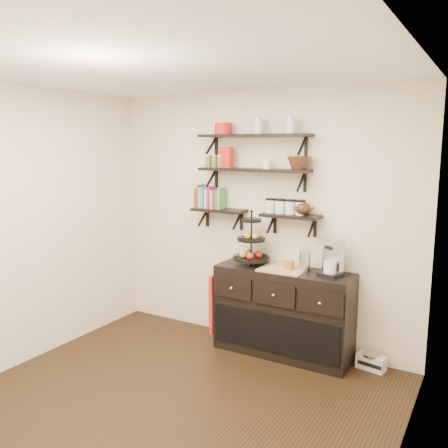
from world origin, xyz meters
TOP-DOWN VIEW (x-y plane):
  - floor at (0.00, 0.00)m, footprint 3.50×3.50m
  - ceiling at (0.00, 0.00)m, footprint 3.50×3.50m
  - back_wall at (0.00, 1.75)m, footprint 3.50×0.02m
  - left_wall at (-1.75, 0.00)m, footprint 0.02×3.50m
  - right_wall at (1.75, 0.00)m, footprint 0.02×3.50m
  - shelf_top at (0.00, 1.62)m, footprint 1.20×0.27m
  - shelf_mid at (0.00, 1.62)m, footprint 1.20×0.27m
  - shelf_low_left at (-0.42, 1.63)m, footprint 0.60×0.25m
  - shelf_low_right at (0.42, 1.63)m, footprint 0.60×0.25m
  - cookbooks at (-0.51, 1.63)m, footprint 0.36×0.15m
  - glass_canisters at (0.36, 1.63)m, footprint 0.43×0.10m
  - sideboard at (0.41, 1.51)m, footprint 1.40×0.50m
  - fruit_stand at (0.04, 1.52)m, footprint 0.38×0.38m
  - candle at (0.46, 1.51)m, footprint 0.08×0.08m
  - coffee_maker at (0.88, 1.54)m, footprint 0.24×0.24m
  - thermal_carafe at (0.63, 1.49)m, footprint 0.11×0.11m
  - apron at (-0.32, 1.41)m, footprint 0.04×0.27m
  - radio at (1.29, 1.62)m, footprint 0.29×0.21m
  - recipe_box at (-0.33, 1.61)m, footprint 0.17×0.09m
  - walnut_bowl at (0.50, 1.61)m, footprint 0.24×0.24m
  - ramekins at (0.15, 1.61)m, footprint 0.09×0.09m
  - teapot at (0.55, 1.63)m, footprint 0.24×0.20m
  - red_pot at (-0.36, 1.61)m, footprint 0.18×0.18m

SIDE VIEW (x-z plane):
  - floor at x=0.00m, z-range 0.00..0.00m
  - radio at x=1.29m, z-range 0.00..0.16m
  - sideboard at x=0.41m, z-range -0.01..0.91m
  - apron at x=-0.32m, z-range 0.14..0.78m
  - candle at x=0.46m, z-range 0.92..1.00m
  - thermal_carafe at x=0.63m, z-range 0.90..1.12m
  - coffee_maker at x=0.88m, z-range 0.89..1.25m
  - fruit_stand at x=0.04m, z-range 0.81..1.37m
  - back_wall at x=0.00m, z-range 0.00..2.70m
  - left_wall at x=-1.75m, z-range 0.00..2.70m
  - right_wall at x=1.75m, z-range 0.00..2.70m
  - shelf_low_left at x=-0.42m, z-range 1.31..1.54m
  - shelf_low_right at x=0.42m, z-range 1.31..1.54m
  - glass_canisters at x=0.36m, z-range 1.45..1.58m
  - teapot at x=0.55m, z-range 1.45..1.61m
  - cookbooks at x=-0.51m, z-range 1.43..1.69m
  - shelf_mid at x=0.00m, z-range 1.77..2.00m
  - ramekins at x=0.15m, z-range 1.90..2.00m
  - walnut_bowl at x=0.50m, z-range 1.90..2.03m
  - recipe_box at x=-0.33m, z-range 1.90..2.12m
  - shelf_top at x=0.00m, z-range 2.12..2.35m
  - red_pot at x=-0.36m, z-range 2.25..2.37m
  - ceiling at x=0.00m, z-range 2.69..2.71m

